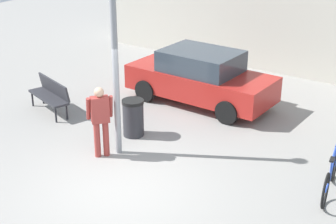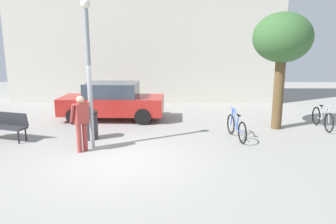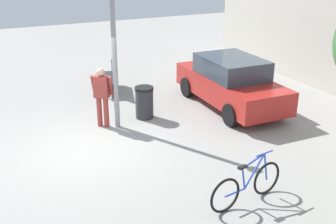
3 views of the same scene
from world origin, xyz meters
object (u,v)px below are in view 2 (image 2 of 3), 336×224
(lamppost, at_px, (88,65))
(park_bench, at_px, (5,124))
(bicycle_blue, at_px, (236,127))
(bicycle_silver, at_px, (322,118))
(parked_car_red, at_px, (112,101))
(plaza_tree, at_px, (282,40))
(person_by_lamppost, at_px, (81,120))
(trash_bin, at_px, (90,125))

(lamppost, height_order, park_bench, lamppost)
(bicycle_blue, height_order, bicycle_silver, same)
(lamppost, xyz_separation_m, parked_car_red, (-0.04, 3.70, -1.74))
(lamppost, bearing_deg, bicycle_silver, 16.30)
(plaza_tree, relative_size, bicycle_silver, 2.33)
(lamppost, xyz_separation_m, bicycle_silver, (8.06, 2.36, -2.13))
(person_by_lamppost, distance_m, bicycle_silver, 8.72)
(person_by_lamppost, relative_size, plaza_tree, 0.40)
(lamppost, height_order, plaza_tree, lamppost)
(plaza_tree, bearing_deg, trash_bin, -167.96)
(lamppost, distance_m, person_by_lamppost, 1.60)
(lamppost, relative_size, park_bench, 2.61)
(park_bench, distance_m, bicycle_blue, 7.65)
(person_by_lamppost, xyz_separation_m, park_bench, (-2.85, 1.17, -0.42))
(bicycle_silver, bearing_deg, plaza_tree, -179.74)
(plaza_tree, height_order, bicycle_blue, plaza_tree)
(person_by_lamppost, bearing_deg, bicycle_blue, 15.98)
(trash_bin, bearing_deg, park_bench, -177.88)
(park_bench, distance_m, plaza_tree, 9.91)
(person_by_lamppost, distance_m, parked_car_red, 4.05)
(lamppost, distance_m, bicycle_blue, 5.16)
(plaza_tree, distance_m, parked_car_red, 6.98)
(person_by_lamppost, xyz_separation_m, bicycle_blue, (4.80, 1.37, -0.58))
(park_bench, distance_m, parked_car_red, 4.18)
(person_by_lamppost, bearing_deg, park_bench, 157.71)
(lamppost, relative_size, bicycle_silver, 2.40)
(bicycle_silver, relative_size, trash_bin, 1.94)
(bicycle_blue, bearing_deg, parked_car_red, 150.01)
(parked_car_red, xyz_separation_m, trash_bin, (-0.26, -2.77, -0.30))
(bicycle_silver, relative_size, parked_car_red, 0.43)
(park_bench, height_order, plaza_tree, plaza_tree)
(bicycle_blue, bearing_deg, person_by_lamppost, -164.02)
(trash_bin, bearing_deg, person_by_lamppost, -86.28)
(bicycle_silver, height_order, parked_car_red, parked_car_red)
(plaza_tree, bearing_deg, parked_car_red, 168.05)
(trash_bin, bearing_deg, lamppost, -72.43)
(bicycle_blue, relative_size, parked_car_red, 0.42)
(plaza_tree, distance_m, bicycle_silver, 3.33)
(lamppost, height_order, bicycle_silver, lamppost)
(plaza_tree, xyz_separation_m, bicycle_silver, (1.71, 0.01, -2.86))
(lamppost, distance_m, plaza_tree, 6.81)
(lamppost, relative_size, person_by_lamppost, 2.61)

